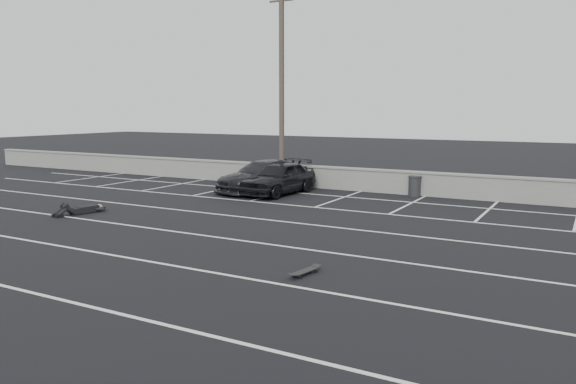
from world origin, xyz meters
The scene contains 9 objects.
ground centered at (0.00, 0.00, 0.00)m, with size 120.00×120.00×0.00m, color black.
seawall centered at (0.00, 14.00, 0.55)m, with size 50.00×0.45×1.06m.
stall_lines centered at (-0.08, 4.41, 0.00)m, with size 36.00×20.05×0.01m.
car_left centered at (-1.93, 11.30, 0.73)m, with size 1.72×4.28×1.46m, color black.
car_right centered at (-3.00, 11.71, 0.71)m, with size 1.99×4.89×1.42m, color black.
utility_pole centered at (-2.85, 13.20, 4.74)m, with size 1.25×0.25×9.36m.
trash_bin centered at (3.58, 13.60, 0.45)m, with size 0.63×0.63×0.89m.
person centered at (-5.82, 3.94, 0.25)m, with size 1.37×2.59×0.49m, color black, non-canonical shape.
skateboard centered at (4.79, 0.88, 0.08)m, with size 0.36×0.88×0.10m.
Camera 1 is at (10.51, -10.20, 3.78)m, focal length 35.00 mm.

